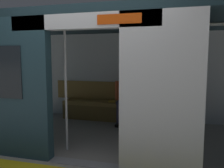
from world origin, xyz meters
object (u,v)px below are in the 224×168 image
at_px(train_car, 105,59).
at_px(bench_seat, 121,107).
at_px(person_seated, 126,94).
at_px(handbag, 146,100).
at_px(book, 112,101).
at_px(grab_pole_door, 66,88).

height_order(train_car, bench_seat, train_car).
distance_m(person_seated, handbag, 0.48).
relative_size(train_car, bench_seat, 2.24).
xyz_separation_m(bench_seat, book, (0.24, -0.05, 0.12)).
height_order(train_car, person_seated, train_car).
bearing_deg(bench_seat, handbag, -174.42).
distance_m(train_car, bench_seat, 1.54).
xyz_separation_m(person_seated, handbag, (-0.45, -0.11, -0.14)).
bearing_deg(person_seated, book, -15.31).
relative_size(train_car, book, 29.09).
xyz_separation_m(train_car, person_seated, (-0.20, -0.99, -0.80)).
distance_m(bench_seat, handbag, 0.61).
bearing_deg(book, bench_seat, 155.14).
relative_size(person_seated, grab_pole_door, 0.57).
xyz_separation_m(book, grab_pole_door, (0.22, 1.94, 0.56)).
distance_m(bench_seat, person_seated, 0.35).
relative_size(handbag, grab_pole_door, 0.13).
distance_m(bench_seat, grab_pole_door, 2.07).
bearing_deg(book, person_seated, 151.06).
height_order(person_seated, handbag, person_seated).
bearing_deg(grab_pole_door, book, -96.34).
distance_m(train_car, person_seated, 1.29).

